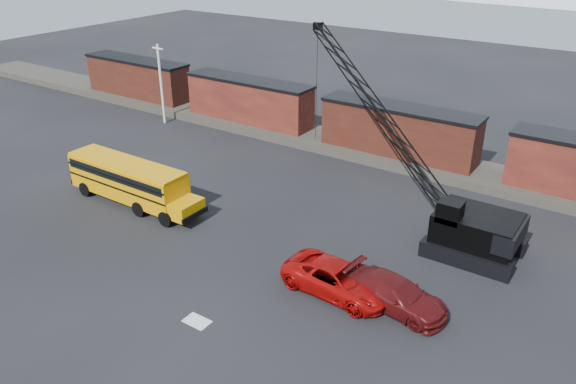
% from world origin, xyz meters
% --- Properties ---
extents(ground, '(160.00, 160.00, 0.00)m').
position_xyz_m(ground, '(0.00, 0.00, 0.00)').
color(ground, black).
rests_on(ground, ground).
extents(gravel_berm, '(120.00, 5.00, 0.70)m').
position_xyz_m(gravel_berm, '(0.00, 22.00, 0.35)').
color(gravel_berm, '#46413A').
rests_on(gravel_berm, ground).
extents(boxcar_west_far, '(13.70, 3.10, 4.17)m').
position_xyz_m(boxcar_west_far, '(-32.00, 22.00, 2.76)').
color(boxcar_west_far, '#4A1D14').
rests_on(boxcar_west_far, gravel_berm).
extents(boxcar_west_near, '(13.70, 3.10, 4.17)m').
position_xyz_m(boxcar_west_near, '(-16.00, 22.00, 2.76)').
color(boxcar_west_near, '#431313').
rests_on(boxcar_west_near, gravel_berm).
extents(boxcar_mid, '(13.70, 3.10, 4.17)m').
position_xyz_m(boxcar_mid, '(0.00, 22.00, 2.76)').
color(boxcar_mid, '#4A1D14').
rests_on(boxcar_mid, gravel_berm).
extents(utility_pole, '(1.40, 0.24, 8.00)m').
position_xyz_m(utility_pole, '(-24.00, 18.00, 4.15)').
color(utility_pole, silver).
rests_on(utility_pole, ground).
extents(snow_patch, '(1.40, 0.90, 0.02)m').
position_xyz_m(snow_patch, '(0.50, -4.00, 0.01)').
color(snow_patch, silver).
rests_on(snow_patch, ground).
extents(school_bus, '(11.65, 2.65, 3.19)m').
position_xyz_m(school_bus, '(-12.60, 3.56, 1.79)').
color(school_bus, orange).
rests_on(school_bus, ground).
extents(red_pickup, '(6.57, 3.30, 1.79)m').
position_xyz_m(red_pickup, '(5.32, 2.32, 0.89)').
color(red_pickup, '#A70908').
rests_on(red_pickup, ground).
extents(maroon_suv, '(6.12, 3.12, 1.70)m').
position_xyz_m(maroon_suv, '(8.47, 2.86, 0.85)').
color(maroon_suv, '#500E0F').
rests_on(maroon_suv, ground).
extents(crawler_crane, '(21.19, 13.07, 11.30)m').
position_xyz_m(crawler_crane, '(0.50, 15.78, 6.56)').
color(crawler_crane, black).
rests_on(crawler_crane, ground).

